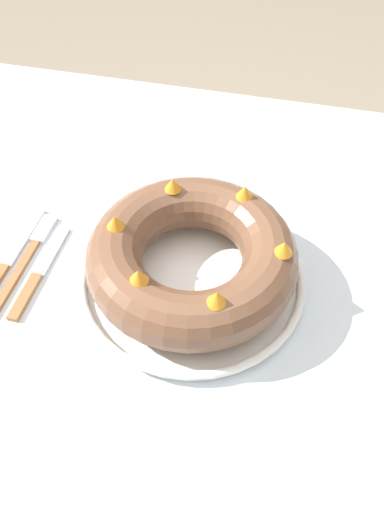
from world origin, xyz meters
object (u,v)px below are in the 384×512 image
at_px(bundt_cake, 192,256).
at_px(serving_knife, 3,268).
at_px(fork, 28,255).
at_px(serving_dish, 192,278).
at_px(cake_knife, 37,277).

height_order(bundt_cake, serving_knife, bundt_cake).
bearing_deg(serving_knife, bundt_cake, 7.86).
height_order(bundt_cake, fork, bundt_cake).
bearing_deg(serving_knife, serving_dish, 7.87).
xyz_separation_m(serving_knife, cake_knife, (0.06, -0.00, -0.00)).
distance_m(serving_dish, serving_knife, 0.28).
bearing_deg(cake_knife, fork, 131.83).
distance_m(serving_dish, cake_knife, 0.23).
relative_size(bundt_cake, cake_knife, 1.61).
relative_size(serving_dish, cake_knife, 1.79).
xyz_separation_m(bundt_cake, serving_knife, (-0.28, -0.04, -0.06)).
xyz_separation_m(serving_dish, cake_knife, (-0.22, -0.04, -0.01)).
bearing_deg(cake_knife, serving_knife, 177.10).
xyz_separation_m(fork, cake_knife, (0.03, -0.04, 0.00)).
bearing_deg(bundt_cake, serving_knife, -171.79).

